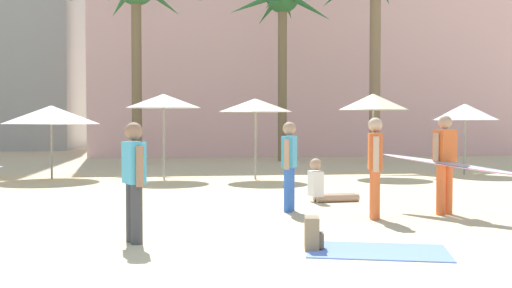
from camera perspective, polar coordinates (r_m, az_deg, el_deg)
name	(u,v)px	position (r m, az deg, el deg)	size (l,w,h in m)	color
hotel_pink	(302,30)	(33.53, 4.29, 10.58)	(21.50, 8.39, 13.22)	beige
palm_tree_center	(137,1)	(24.97, -11.09, 13.00)	(5.34, 4.82, 7.84)	brown
palm_tree_right	(282,14)	(25.86, 2.48, 12.01)	(4.49, 4.31, 7.57)	brown
cafe_umbrella_0	(51,115)	(18.38, -18.60, 2.61)	(2.74, 2.74, 2.11)	gray
cafe_umbrella_1	(373,102)	(18.66, 10.90, 3.89)	(2.08, 2.08, 2.49)	gray
cafe_umbrella_2	(164,101)	(17.59, -8.63, 3.99)	(2.14, 2.14, 2.43)	gray
cafe_umbrella_4	(255,105)	(17.31, -0.06, 3.63)	(2.10, 2.10, 2.30)	gray
cafe_umbrella_5	(465,112)	(20.02, 18.95, 2.85)	(2.03, 2.03, 2.21)	gray
beach_towel	(378,251)	(7.91, 11.32, -9.79)	(1.74, 1.02, 0.01)	#6684E0
backpack	(313,234)	(7.87, 5.32, -8.36)	(0.28, 0.33, 0.42)	#806C51
person_mid_right	(448,162)	(11.08, 17.53, -1.62)	(1.89, 2.69, 1.75)	orange
person_near_left	(325,187)	(12.55, 6.43, -4.03)	(1.04, 0.48, 0.89)	tan
person_mid_center	(375,164)	(10.40, 11.06, -1.81)	(0.31, 0.61, 1.70)	orange
person_far_left	(134,177)	(8.35, -11.34, -3.06)	(0.35, 0.59, 1.62)	#3D3D42
person_far_right	(289,163)	(11.09, 3.13, -1.75)	(0.35, 0.60, 1.63)	blue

